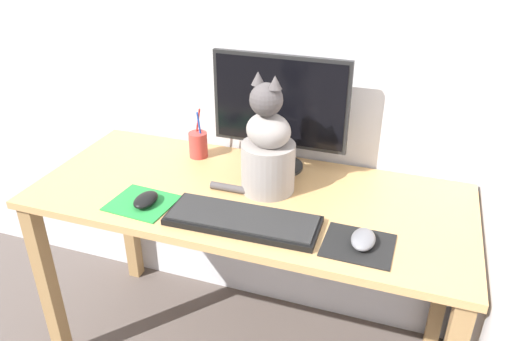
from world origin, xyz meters
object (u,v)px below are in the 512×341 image
object	(u,v)px
cat	(267,149)
pen_cup	(198,144)
keyboard	(243,220)
computer_mouse_left	(146,200)
monitor	(280,109)
computer_mouse_right	(363,239)

from	to	relation	value
cat	pen_cup	world-z (taller)	cat
keyboard	cat	distance (m)	0.25
computer_mouse_left	cat	bearing A→B (deg)	33.63
keyboard	pen_cup	size ratio (longest dim) A/B	2.51
monitor	computer_mouse_right	bearing A→B (deg)	-46.05
pen_cup	computer_mouse_left	bearing A→B (deg)	-91.43
computer_mouse_left	computer_mouse_right	bearing A→B (deg)	0.99
monitor	computer_mouse_right	distance (m)	0.53
monitor	computer_mouse_left	bearing A→B (deg)	-129.74
computer_mouse_left	pen_cup	distance (m)	0.36
keyboard	pen_cup	distance (m)	0.47
monitor	pen_cup	size ratio (longest dim) A/B	2.59
computer_mouse_right	computer_mouse_left	bearing A→B (deg)	-179.01
computer_mouse_left	cat	size ratio (longest dim) A/B	0.26
keyboard	cat	xyz separation A→B (m)	(0.01, 0.21, 0.13)
computer_mouse_left	cat	xyz separation A→B (m)	(0.32, 0.21, 0.12)
monitor	computer_mouse_left	world-z (taller)	monitor
keyboard	pen_cup	bearing A→B (deg)	129.16
keyboard	computer_mouse_right	distance (m)	0.34
monitor	cat	xyz separation A→B (m)	(0.01, -0.16, -0.07)
computer_mouse_left	monitor	bearing A→B (deg)	50.26
monitor	keyboard	world-z (taller)	monitor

